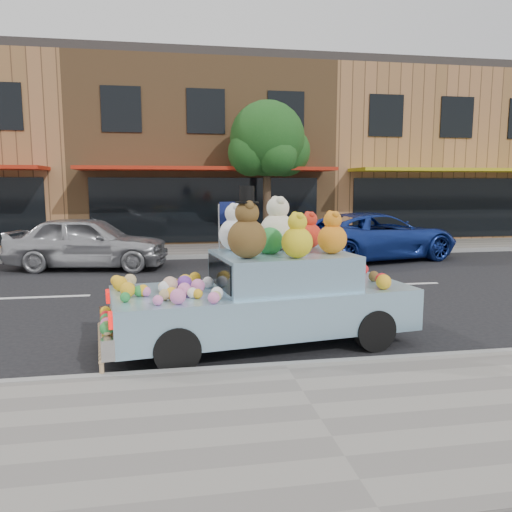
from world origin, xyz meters
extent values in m
plane|color=black|center=(0.00, 0.00, 0.00)|extent=(120.00, 120.00, 0.00)
cube|color=gray|center=(0.00, -6.50, 0.06)|extent=(60.00, 3.00, 0.12)
cube|color=gray|center=(0.00, 6.50, 0.06)|extent=(60.00, 3.00, 0.12)
cube|color=gray|center=(0.00, -5.00, 0.07)|extent=(60.00, 0.12, 0.13)
cube|color=gray|center=(0.00, 5.00, 0.07)|extent=(60.00, 0.12, 0.13)
cube|color=black|center=(-7.00, 7.98, 5.00)|extent=(1.40, 0.06, 1.60)
cube|color=olive|center=(0.00, 12.00, 3.50)|extent=(10.00, 8.00, 7.00)
cube|color=#332D2B|center=(0.00, 12.00, 7.15)|extent=(10.00, 8.00, 0.30)
cube|color=black|center=(0.00, 7.98, 1.40)|extent=(8.50, 0.06, 2.40)
cube|color=#AF2310|center=(0.00, 7.10, 2.90)|extent=(9.00, 1.80, 0.12)
cube|color=black|center=(-3.00, 7.98, 5.00)|extent=(1.40, 0.06, 1.60)
cube|color=black|center=(0.00, 7.98, 5.00)|extent=(1.40, 0.06, 1.60)
cube|color=black|center=(3.00, 7.98, 5.00)|extent=(1.40, 0.06, 1.60)
cube|color=#A16C43|center=(10.00, 12.00, 3.50)|extent=(10.00, 8.00, 7.00)
cube|color=#332D2B|center=(10.00, 12.00, 7.15)|extent=(10.00, 8.00, 0.30)
cube|color=black|center=(10.00, 7.98, 1.40)|extent=(8.50, 0.06, 2.40)
cube|color=gold|center=(10.00, 7.10, 2.90)|extent=(9.00, 1.80, 0.12)
cube|color=black|center=(7.00, 7.98, 5.00)|extent=(1.40, 0.06, 1.60)
cube|color=black|center=(10.00, 7.98, 5.00)|extent=(1.40, 0.06, 1.60)
cylinder|color=#38281C|center=(2.00, 6.50, 1.60)|extent=(0.28, 0.28, 3.20)
sphere|color=#124014|center=(2.00, 6.50, 3.92)|extent=(2.60, 2.60, 2.60)
sphere|color=#124014|center=(2.70, 6.80, 3.52)|extent=(1.80, 1.80, 1.80)
sphere|color=#124014|center=(1.40, 6.30, 3.42)|extent=(1.60, 1.60, 1.60)
sphere|color=#124014|center=(2.20, 5.90, 3.32)|extent=(1.40, 1.40, 1.40)
sphere|color=#124014|center=(1.70, 7.10, 3.62)|extent=(1.60, 1.60, 1.60)
imported|color=#B1B1B6|center=(-3.65, 3.61, 0.75)|extent=(4.61, 2.45, 1.50)
imported|color=navy|center=(4.94, 3.85, 0.74)|extent=(5.80, 3.74, 1.49)
cylinder|color=black|center=(1.44, -4.37, 0.30)|extent=(0.62, 0.28, 0.60)
cylinder|color=black|center=(1.22, -2.83, 0.30)|extent=(0.62, 0.28, 0.60)
cylinder|color=black|center=(-1.34, -4.76, 0.30)|extent=(0.62, 0.28, 0.60)
cylinder|color=black|center=(-1.55, -3.22, 0.30)|extent=(0.62, 0.28, 0.60)
cube|color=#8DB9D3|center=(-0.06, -3.79, 0.55)|extent=(4.49, 2.28, 0.60)
cube|color=#8DB9D3|center=(0.24, -3.75, 1.10)|extent=(2.09, 1.75, 0.50)
cube|color=silver|center=(-2.26, -4.10, 0.40)|extent=(0.41, 1.78, 0.26)
cube|color=red|center=(-2.11, -4.77, 0.72)|extent=(0.10, 0.29, 0.16)
cube|color=red|center=(-2.30, -3.42, 0.72)|extent=(0.10, 0.29, 0.16)
cube|color=black|center=(-0.70, -3.88, 1.10)|extent=(0.22, 1.29, 0.40)
sphere|color=#523817|center=(-0.36, -4.19, 1.62)|extent=(0.54, 0.54, 0.54)
sphere|color=#523817|center=(-0.36, -4.19, 1.96)|extent=(0.33, 0.33, 0.33)
sphere|color=#523817|center=(-0.36, -4.31, 2.07)|extent=(0.13, 0.13, 0.13)
sphere|color=#523817|center=(-0.36, -4.07, 2.07)|extent=(0.13, 0.13, 0.13)
cylinder|color=black|center=(-0.36, -4.19, 2.11)|extent=(0.32, 0.32, 0.02)
cylinder|color=black|center=(-0.36, -4.19, 2.22)|extent=(0.20, 0.20, 0.22)
sphere|color=beige|center=(0.24, -3.40, 1.63)|extent=(0.56, 0.56, 0.56)
sphere|color=beige|center=(0.24, -3.40, 1.99)|extent=(0.35, 0.35, 0.35)
sphere|color=beige|center=(0.24, -3.52, 2.10)|extent=(0.13, 0.13, 0.13)
sphere|color=beige|center=(0.24, -3.28, 2.10)|extent=(0.13, 0.13, 0.13)
sphere|color=orange|center=(0.92, -3.96, 1.56)|extent=(0.42, 0.42, 0.42)
sphere|color=orange|center=(0.92, -3.96, 1.84)|extent=(0.26, 0.26, 0.26)
sphere|color=orange|center=(0.92, -4.05, 1.92)|extent=(0.10, 0.10, 0.10)
sphere|color=orange|center=(0.92, -3.87, 1.92)|extent=(0.10, 0.10, 0.10)
sphere|color=red|center=(0.78, -3.27, 1.55)|extent=(0.39, 0.39, 0.39)
sphere|color=red|center=(0.78, -3.27, 1.80)|extent=(0.24, 0.24, 0.24)
sphere|color=red|center=(0.78, -3.36, 1.88)|extent=(0.09, 0.09, 0.09)
sphere|color=red|center=(0.78, -3.19, 1.88)|extent=(0.09, 0.09, 0.09)
sphere|color=silver|center=(-0.42, -3.39, 1.60)|extent=(0.49, 0.49, 0.49)
sphere|color=silver|center=(-0.42, -3.39, 1.91)|extent=(0.30, 0.30, 0.30)
sphere|color=silver|center=(-0.42, -3.50, 2.01)|extent=(0.12, 0.12, 0.12)
sphere|color=silver|center=(-0.42, -3.28, 2.01)|extent=(0.12, 0.12, 0.12)
sphere|color=gold|center=(0.32, -4.30, 1.56)|extent=(0.43, 0.43, 0.43)
sphere|color=gold|center=(0.32, -4.30, 1.84)|extent=(0.27, 0.27, 0.27)
sphere|color=gold|center=(0.32, -4.39, 1.93)|extent=(0.10, 0.10, 0.10)
sphere|color=gold|center=(0.32, -4.20, 1.93)|extent=(0.10, 0.10, 0.10)
sphere|color=#217C32|center=(0.04, -3.78, 1.53)|extent=(0.40, 0.40, 0.40)
sphere|color=#D269A0|center=(0.53, -3.66, 1.50)|extent=(0.32, 0.32, 0.32)
sphere|color=#D269A0|center=(-1.55, -4.65, 0.92)|extent=(0.13, 0.13, 0.13)
sphere|color=white|center=(-0.79, -4.44, 0.93)|extent=(0.17, 0.17, 0.17)
sphere|color=orange|center=(-1.38, -4.36, 0.93)|extent=(0.17, 0.17, 0.17)
sphere|color=white|center=(-1.47, -3.97, 0.94)|extent=(0.18, 0.18, 0.18)
sphere|color=tan|center=(-0.82, -4.58, 0.92)|extent=(0.14, 0.14, 0.14)
sphere|color=orange|center=(-2.10, -3.69, 0.96)|extent=(0.21, 0.21, 0.21)
sphere|color=orange|center=(-1.96, -4.11, 0.95)|extent=(0.20, 0.20, 0.20)
sphere|color=#D269A0|center=(-1.21, -4.20, 0.94)|extent=(0.19, 0.19, 0.19)
sphere|color=orange|center=(-1.50, -3.79, 0.92)|extent=(0.13, 0.13, 0.13)
sphere|color=#D269A0|center=(-1.02, -4.01, 0.95)|extent=(0.20, 0.20, 0.20)
sphere|color=orange|center=(-1.03, -3.34, 0.94)|extent=(0.18, 0.18, 0.18)
sphere|color=brown|center=(-1.02, -3.22, 0.92)|extent=(0.14, 0.14, 0.14)
sphere|color=tan|center=(-1.47, -4.38, 0.93)|extent=(0.15, 0.15, 0.15)
sphere|color=orange|center=(-2.18, -3.34, 0.93)|extent=(0.17, 0.17, 0.17)
sphere|color=orange|center=(-1.76, -4.08, 0.93)|extent=(0.16, 0.16, 0.16)
sphere|color=#D269A0|center=(-1.30, -4.63, 0.95)|extent=(0.20, 0.20, 0.20)
sphere|color=orange|center=(-1.18, -3.71, 0.96)|extent=(0.21, 0.21, 0.21)
sphere|color=#D269A0|center=(-0.86, -4.68, 0.93)|extent=(0.15, 0.15, 0.15)
sphere|color=#217C32|center=(-1.81, -4.09, 0.92)|extent=(0.15, 0.15, 0.15)
sphere|color=white|center=(-0.85, -3.69, 0.93)|extent=(0.17, 0.17, 0.17)
sphere|color=#F5EBC3|center=(-1.11, -4.31, 0.92)|extent=(0.14, 0.14, 0.14)
sphere|color=#F5EBC3|center=(-1.35, -3.59, 0.92)|extent=(0.14, 0.14, 0.14)
sphere|color=#217C32|center=(-1.97, -4.41, 0.92)|extent=(0.13, 0.13, 0.13)
sphere|color=#653197|center=(-1.20, -3.79, 0.96)|extent=(0.21, 0.21, 0.21)
sphere|color=brown|center=(-1.31, -3.74, 0.93)|extent=(0.16, 0.16, 0.16)
sphere|color=#D269A0|center=(-1.72, -4.11, 0.92)|extent=(0.13, 0.13, 0.13)
sphere|color=tan|center=(-1.98, -3.39, 0.94)|extent=(0.19, 0.19, 0.19)
sphere|color=orange|center=(-1.04, -4.36, 0.92)|extent=(0.13, 0.13, 0.13)
sphere|color=tan|center=(-2.00, -3.60, 0.92)|extent=(0.13, 0.13, 0.13)
sphere|color=#D8A88C|center=(-1.40, -3.93, 0.97)|extent=(0.22, 0.22, 0.22)
sphere|color=red|center=(-2.26, -4.11, 0.60)|extent=(0.15, 0.15, 0.15)
sphere|color=orange|center=(-2.29, -3.87, 0.60)|extent=(0.15, 0.15, 0.15)
sphere|color=#217C32|center=(-2.23, -4.28, 0.60)|extent=(0.15, 0.15, 0.15)
sphere|color=red|center=(-2.22, -4.39, 0.60)|extent=(0.13, 0.13, 0.13)
sphere|color=orange|center=(-2.20, -4.54, 0.60)|extent=(0.14, 0.14, 0.14)
sphere|color=#D269A0|center=(-2.20, -4.51, 0.61)|extent=(0.16, 0.16, 0.16)
sphere|color=tan|center=(-2.24, -4.21, 0.59)|extent=(0.12, 0.12, 0.12)
sphere|color=tan|center=(-2.16, -4.76, 0.60)|extent=(0.15, 0.15, 0.15)
sphere|color=#217C32|center=(-2.17, -4.75, 0.62)|extent=(0.17, 0.17, 0.17)
sphere|color=orange|center=(1.62, -4.22, 0.96)|extent=(0.22, 0.22, 0.22)
sphere|color=#217C32|center=(1.25, -3.52, 0.95)|extent=(0.20, 0.20, 0.20)
sphere|color=red|center=(1.70, -3.98, 0.95)|extent=(0.19, 0.19, 0.19)
sphere|color=brown|center=(1.72, -3.64, 0.93)|extent=(0.17, 0.17, 0.17)
sphere|color=red|center=(1.80, -3.01, 0.93)|extent=(0.17, 0.17, 0.17)
cylinder|color=#997A54|center=(-2.22, -4.96, 0.17)|extent=(0.06, 0.06, 0.17)
sphere|color=#997A54|center=(-2.22, -4.96, 0.26)|extent=(0.07, 0.07, 0.07)
cylinder|color=#997A54|center=(-2.24, -4.83, 0.17)|extent=(0.06, 0.06, 0.17)
sphere|color=#997A54|center=(-2.24, -4.83, 0.26)|extent=(0.07, 0.07, 0.07)
cylinder|color=#997A54|center=(-2.25, -4.70, 0.17)|extent=(0.06, 0.06, 0.17)
sphere|color=#997A54|center=(-2.25, -4.70, 0.26)|extent=(0.07, 0.07, 0.07)
cylinder|color=#997A54|center=(-2.27, -4.57, 0.17)|extent=(0.06, 0.06, 0.17)
sphere|color=#997A54|center=(-2.27, -4.57, 0.26)|extent=(0.07, 0.07, 0.07)
cylinder|color=#997A54|center=(-2.29, -4.44, 0.17)|extent=(0.06, 0.06, 0.17)
sphere|color=#997A54|center=(-2.29, -4.44, 0.26)|extent=(0.07, 0.07, 0.07)
cylinder|color=#997A54|center=(-2.31, -4.31, 0.17)|extent=(0.06, 0.06, 0.17)
sphere|color=#997A54|center=(-2.31, -4.31, 0.26)|extent=(0.07, 0.07, 0.07)
cylinder|color=#997A54|center=(-2.33, -4.18, 0.17)|extent=(0.06, 0.06, 0.17)
sphere|color=#997A54|center=(-2.33, -4.18, 0.26)|extent=(0.07, 0.07, 0.07)
cylinder|color=#997A54|center=(-2.34, -4.05, 0.17)|extent=(0.06, 0.06, 0.17)
sphere|color=#997A54|center=(-2.34, -4.05, 0.26)|extent=(0.07, 0.07, 0.07)
cylinder|color=#997A54|center=(-2.36, -3.92, 0.17)|extent=(0.06, 0.06, 0.17)
sphere|color=#997A54|center=(-2.36, -3.92, 0.26)|extent=(0.07, 0.07, 0.07)
cylinder|color=#997A54|center=(-2.38, -3.79, 0.17)|extent=(0.06, 0.06, 0.17)
sphere|color=#997A54|center=(-2.38, -3.79, 0.26)|extent=(0.07, 0.07, 0.07)
cylinder|color=#997A54|center=(-2.40, -3.66, 0.17)|extent=(0.06, 0.06, 0.17)
sphere|color=#997A54|center=(-2.40, -3.66, 0.26)|extent=(0.07, 0.07, 0.07)
cylinder|color=#997A54|center=(-2.42, -3.53, 0.17)|extent=(0.06, 0.06, 0.17)
sphere|color=#997A54|center=(-2.42, -3.53, 0.26)|extent=(0.07, 0.07, 0.07)
cylinder|color=#997A54|center=(-2.44, -3.40, 0.17)|extent=(0.06, 0.06, 0.17)
sphere|color=#997A54|center=(-2.44, -3.40, 0.26)|extent=(0.07, 0.07, 0.07)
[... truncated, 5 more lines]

